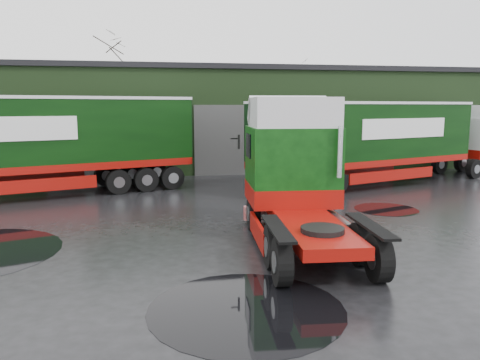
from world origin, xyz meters
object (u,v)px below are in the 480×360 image
warehouse (215,117)px  tree_back_b (287,108)px  trailer_left (30,147)px  lorry_right (366,144)px  wash_bucket (349,231)px  hero_tractor (306,175)px  tree_back_a (108,97)px

warehouse → tree_back_b: 12.82m
warehouse → tree_back_b: bearing=51.3°
trailer_left → lorry_right: bearing=-108.6°
trailer_left → wash_bucket: trailer_left is taller
hero_tractor → tree_back_b: 31.74m
hero_tractor → lorry_right: 11.46m
lorry_right → wash_bucket: 9.67m
lorry_right → wash_bucket: (-4.43, -8.37, -1.95)m
warehouse → hero_tractor: 20.64m
wash_bucket → tree_back_a: (-9.57, 29.37, 4.61)m
hero_tractor → wash_bucket: (1.81, 1.24, -1.98)m
hero_tractor → trailer_left: size_ratio=0.48×
tree_back_a → tree_back_b: bearing=0.0°
warehouse → wash_bucket: 19.66m
trailer_left → wash_bucket: 14.02m
wash_bucket → tree_back_b: 30.28m
warehouse → trailer_left: (-9.50, -11.01, -0.95)m
warehouse → tree_back_b: (8.00, 10.00, 0.59)m
trailer_left → tree_back_a: (1.50, 21.01, 2.55)m
hero_tractor → lorry_right: (6.25, 9.61, -0.03)m
lorry_right → tree_back_a: size_ratio=1.68×
wash_bucket → lorry_right: bearing=62.1°
hero_tractor → tree_back_a: 31.69m
warehouse → hero_tractor: bearing=-90.7°
lorry_right → hero_tractor: bearing=-51.9°
lorry_right → warehouse: bearing=-170.3°
warehouse → wash_bucket: warehouse is taller
tree_back_a → hero_tractor: bearing=-75.8°
warehouse → trailer_left: size_ratio=2.29×
lorry_right → tree_back_a: (-14.00, 21.00, 2.66)m
tree_back_a → trailer_left: bearing=-94.1°
warehouse → tree_back_a: bearing=128.7°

